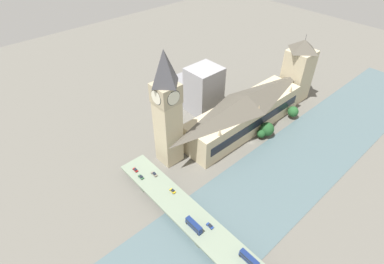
{
  "coord_description": "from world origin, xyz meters",
  "views": [
    {
      "loc": [
        -91.3,
        139.87,
        140.83
      ],
      "look_at": [
        19.83,
        39.79,
        19.43
      ],
      "focal_mm": 28.0,
      "sensor_mm": 36.0,
      "label": 1
    }
  ],
  "objects_px": {
    "car_northbound_mid": "(154,174)",
    "clock_tower": "(167,108)",
    "parliament_hall": "(245,112)",
    "car_northbound_lead": "(141,177)",
    "double_decker_bus_mid": "(249,259)",
    "car_southbound_lead": "(135,170)",
    "car_southbound_mid": "(210,226)",
    "victoria_tower": "(298,70)",
    "car_northbound_tail": "(173,191)",
    "double_decker_bus_lead": "(194,225)",
    "road_bridge": "(207,233)"
  },
  "relations": [
    {
      "from": "parliament_hall",
      "to": "car_northbound_tail",
      "type": "relative_size",
      "value": 26.01
    },
    {
      "from": "clock_tower",
      "to": "road_bridge",
      "type": "relative_size",
      "value": 0.56
    },
    {
      "from": "double_decker_bus_mid",
      "to": "double_decker_bus_lead",
      "type": "bearing_deg",
      "value": 12.96
    },
    {
      "from": "double_decker_bus_lead",
      "to": "car_southbound_mid",
      "type": "relative_size",
      "value": 2.53
    },
    {
      "from": "car_northbound_tail",
      "to": "car_southbound_mid",
      "type": "bearing_deg",
      "value": 179.67
    },
    {
      "from": "road_bridge",
      "to": "car_southbound_lead",
      "type": "xyz_separation_m",
      "value": [
        60.09,
        3.2,
        1.77
      ]
    },
    {
      "from": "victoria_tower",
      "to": "double_decker_bus_lead",
      "type": "height_order",
      "value": "victoria_tower"
    },
    {
      "from": "victoria_tower",
      "to": "car_southbound_lead",
      "type": "relative_size",
      "value": 14.39
    },
    {
      "from": "double_decker_bus_mid",
      "to": "car_northbound_tail",
      "type": "height_order",
      "value": "double_decker_bus_mid"
    },
    {
      "from": "parliament_hall",
      "to": "car_southbound_mid",
      "type": "distance_m",
      "value": 94.34
    },
    {
      "from": "car_northbound_mid",
      "to": "car_southbound_lead",
      "type": "bearing_deg",
      "value": 31.64
    },
    {
      "from": "double_decker_bus_lead",
      "to": "car_northbound_mid",
      "type": "xyz_separation_m",
      "value": [
        43.46,
        -6.91,
        -1.89
      ]
    },
    {
      "from": "victoria_tower",
      "to": "parliament_hall",
      "type": "bearing_deg",
      "value": 90.05
    },
    {
      "from": "parliament_hall",
      "to": "car_southbound_mid",
      "type": "relative_size",
      "value": 24.79
    },
    {
      "from": "car_northbound_tail",
      "to": "double_decker_bus_mid",
      "type": "bearing_deg",
      "value": -179.97
    },
    {
      "from": "parliament_hall",
      "to": "car_northbound_tail",
      "type": "distance_m",
      "value": 83.31
    },
    {
      "from": "parliament_hall",
      "to": "car_northbound_mid",
      "type": "height_order",
      "value": "parliament_hall"
    },
    {
      "from": "clock_tower",
      "to": "car_northbound_tail",
      "type": "distance_m",
      "value": 48.24
    },
    {
      "from": "car_northbound_lead",
      "to": "double_decker_bus_mid",
      "type": "bearing_deg",
      "value": -174.55
    },
    {
      "from": "clock_tower",
      "to": "car_southbound_mid",
      "type": "distance_m",
      "value": 70.35
    },
    {
      "from": "car_southbound_lead",
      "to": "car_southbound_mid",
      "type": "distance_m",
      "value": 59.3
    },
    {
      "from": "victoria_tower",
      "to": "car_northbound_lead",
      "type": "bearing_deg",
      "value": 88.14
    },
    {
      "from": "car_northbound_lead",
      "to": "car_southbound_mid",
      "type": "bearing_deg",
      "value": -172.14
    },
    {
      "from": "parliament_hall",
      "to": "car_southbound_lead",
      "type": "relative_size",
      "value": 26.34
    },
    {
      "from": "parliament_hall",
      "to": "victoria_tower",
      "type": "relative_size",
      "value": 1.83
    },
    {
      "from": "clock_tower",
      "to": "car_northbound_lead",
      "type": "height_order",
      "value": "clock_tower"
    },
    {
      "from": "double_decker_bus_lead",
      "to": "car_northbound_tail",
      "type": "bearing_deg",
      "value": -15.05
    },
    {
      "from": "double_decker_bus_mid",
      "to": "car_southbound_lead",
      "type": "height_order",
      "value": "double_decker_bus_mid"
    },
    {
      "from": "car_southbound_lead",
      "to": "parliament_hall",
      "type": "bearing_deg",
      "value": -97.88
    },
    {
      "from": "clock_tower",
      "to": "car_northbound_mid",
      "type": "distance_m",
      "value": 40.95
    },
    {
      "from": "car_southbound_mid",
      "to": "car_northbound_tail",
      "type": "bearing_deg",
      "value": -0.33
    },
    {
      "from": "clock_tower",
      "to": "car_northbound_mid",
      "type": "height_order",
      "value": "clock_tower"
    },
    {
      "from": "car_northbound_mid",
      "to": "double_decker_bus_lead",
      "type": "bearing_deg",
      "value": 170.97
    },
    {
      "from": "victoria_tower",
      "to": "car_southbound_mid",
      "type": "relative_size",
      "value": 13.54
    },
    {
      "from": "victoria_tower",
      "to": "car_southbound_lead",
      "type": "bearing_deg",
      "value": 85.46
    },
    {
      "from": "clock_tower",
      "to": "double_decker_bus_lead",
      "type": "distance_m",
      "value": 67.75
    },
    {
      "from": "double_decker_bus_lead",
      "to": "car_southbound_lead",
      "type": "bearing_deg",
      "value": -0.39
    },
    {
      "from": "victoria_tower",
      "to": "double_decker_bus_mid",
      "type": "distance_m",
      "value": 163.92
    },
    {
      "from": "double_decker_bus_mid",
      "to": "car_northbound_lead",
      "type": "bearing_deg",
      "value": 5.45
    },
    {
      "from": "clock_tower",
      "to": "car_southbound_lead",
      "type": "relative_size",
      "value": 20.04
    },
    {
      "from": "clock_tower",
      "to": "victoria_tower",
      "type": "bearing_deg",
      "value": -95.01
    },
    {
      "from": "parliament_hall",
      "to": "car_southbound_mid",
      "type": "xyz_separation_m",
      "value": [
        -46.78,
        81.51,
        -8.17
      ]
    },
    {
      "from": "clock_tower",
      "to": "car_northbound_lead",
      "type": "relative_size",
      "value": 19.13
    },
    {
      "from": "car_southbound_mid",
      "to": "double_decker_bus_lead",
      "type": "bearing_deg",
      "value": 54.16
    },
    {
      "from": "victoria_tower",
      "to": "double_decker_bus_lead",
      "type": "relative_size",
      "value": 5.36
    },
    {
      "from": "double_decker_bus_lead",
      "to": "parliament_hall",
      "type": "bearing_deg",
      "value": -64.6
    },
    {
      "from": "double_decker_bus_mid",
      "to": "clock_tower",
      "type": "bearing_deg",
      "value": -13.24
    },
    {
      "from": "victoria_tower",
      "to": "car_southbound_lead",
      "type": "distance_m",
      "value": 154.41
    },
    {
      "from": "car_northbound_lead",
      "to": "car_northbound_mid",
      "type": "distance_m",
      "value": 8.09
    },
    {
      "from": "car_northbound_mid",
      "to": "clock_tower",
      "type": "bearing_deg",
      "value": -64.04
    }
  ]
}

